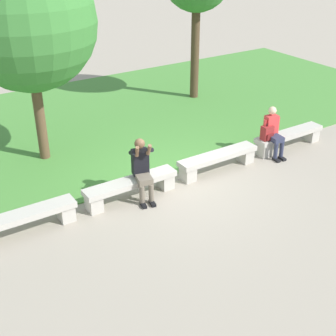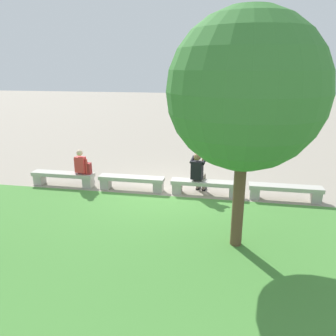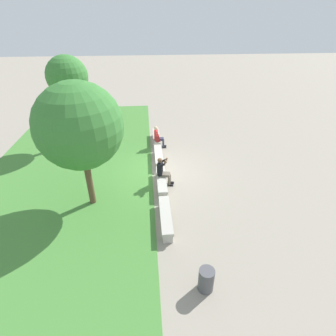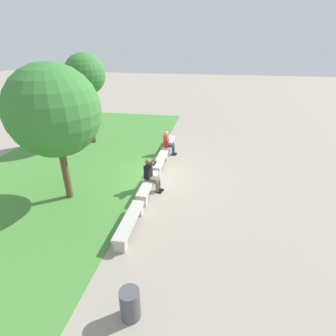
{
  "view_description": "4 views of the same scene",
  "coord_description": "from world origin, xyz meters",
  "views": [
    {
      "loc": [
        -5.18,
        -7.62,
        5.26
      ],
      "look_at": [
        -0.7,
        -0.71,
        0.91
      ],
      "focal_mm": 50.0,
      "sensor_mm": 36.0,
      "label": 1
    },
    {
      "loc": [
        -1.72,
        9.46,
        3.79
      ],
      "look_at": [
        0.02,
        -0.18,
        0.74
      ],
      "focal_mm": 35.0,
      "sensor_mm": 36.0,
      "label": 2
    },
    {
      "loc": [
        -10.78,
        0.54,
        6.74
      ],
      "look_at": [
        -0.85,
        -0.32,
        0.76
      ],
      "focal_mm": 28.0,
      "sensor_mm": 36.0,
      "label": 3
    },
    {
      "loc": [
        -9.81,
        -2.37,
        5.42
      ],
      "look_at": [
        -0.91,
        -0.75,
        1.01
      ],
      "focal_mm": 28.0,
      "sensor_mm": 36.0,
      "label": 4
    }
  ],
  "objects": [
    {
      "name": "person_distant",
      "position": [
        2.84,
        -0.07,
        0.67
      ],
      "size": [
        0.48,
        0.7,
        1.26
      ],
      "color": "black",
      "rests_on": "ground"
    },
    {
      "name": "bench_far",
      "position": [
        3.51,
        0.0,
        0.3
      ],
      "size": [
        2.1,
        0.4,
        0.45
      ],
      "color": "#B7B2A8",
      "rests_on": "ground"
    },
    {
      "name": "ground_plane",
      "position": [
        0.0,
        0.0,
        0.0
      ],
      "size": [
        80.0,
        80.0,
        0.0
      ],
      "primitive_type": "plane",
      "color": "gray"
    },
    {
      "name": "bench_mid",
      "position": [
        1.17,
        0.0,
        0.3
      ],
      "size": [
        2.1,
        0.4,
        0.45
      ],
      "color": "#B7B2A8",
      "rests_on": "ground"
    },
    {
      "name": "bench_main",
      "position": [
        -3.51,
        0.0,
        0.3
      ],
      "size": [
        2.1,
        0.4,
        0.45
      ],
      "color": "#B7B2A8",
      "rests_on": "ground"
    },
    {
      "name": "bench_near",
      "position": [
        -1.17,
        0.0,
        0.3
      ],
      "size": [
        2.1,
        0.4,
        0.45
      ],
      "color": "#B7B2A8",
      "rests_on": "ground"
    },
    {
      "name": "grass_strip",
      "position": [
        0.0,
        4.38,
        0.01
      ],
      "size": [
        21.12,
        8.0,
        0.03
      ],
      "primitive_type": "cube",
      "color": "#478438",
      "rests_on": "ground"
    },
    {
      "name": "backpack",
      "position": [
        2.67,
        -0.04,
        0.63
      ],
      "size": [
        0.28,
        0.24,
        0.43
      ],
      "color": "maroon",
      "rests_on": "bench_far"
    },
    {
      "name": "person_photographer",
      "position": [
        -0.93,
        -0.08,
        0.74
      ],
      "size": [
        0.53,
        0.77,
        1.32
      ],
      "color": "black",
      "rests_on": "ground"
    },
    {
      "name": "tree_behind_wall",
      "position": [
        -2.05,
        2.87,
        3.32
      ],
      "size": [
        3.09,
        3.09,
        4.88
      ],
      "color": "brown",
      "rests_on": "ground"
    }
  ]
}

